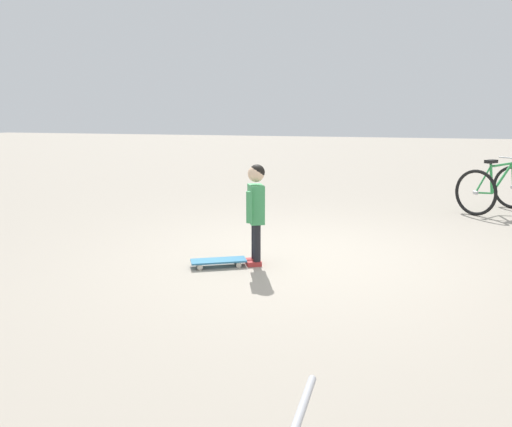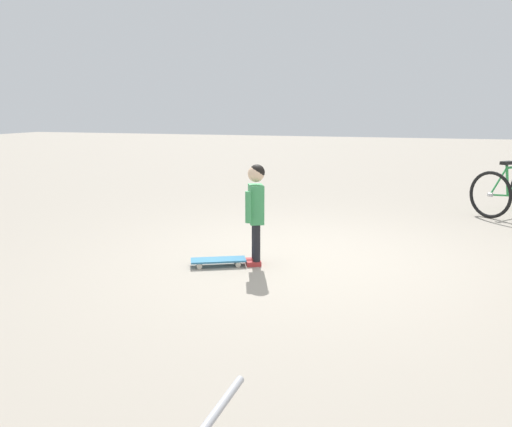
% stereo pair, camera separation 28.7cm
% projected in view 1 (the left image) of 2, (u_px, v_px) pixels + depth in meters
% --- Properties ---
extents(ground_plane, '(50.00, 50.00, 0.00)m').
position_uv_depth(ground_plane, '(310.00, 258.00, 5.54)').
color(ground_plane, '#9E9384').
extents(child_person, '(0.41, 0.25, 1.06)m').
position_uv_depth(child_person, '(256.00, 203.00, 5.19)').
color(child_person, black).
rests_on(child_person, ground).
extents(skateboard, '(0.42, 0.60, 0.07)m').
position_uv_depth(skateboard, '(219.00, 261.00, 5.24)').
color(skateboard, teal).
rests_on(skateboard, ground).
extents(bicycle_near, '(1.27, 1.25, 0.85)m').
position_uv_depth(bicycle_near, '(495.00, 188.00, 7.97)').
color(bicycle_near, black).
rests_on(bicycle_near, ground).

